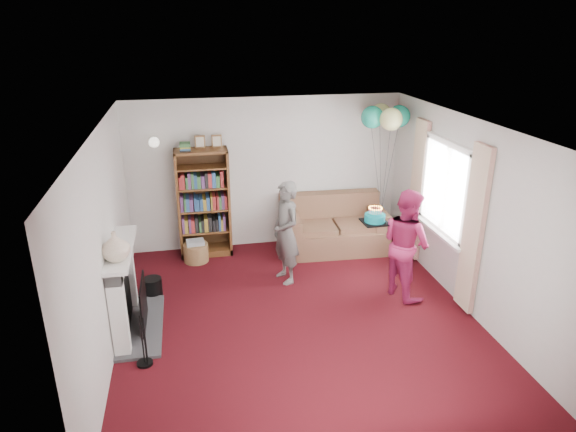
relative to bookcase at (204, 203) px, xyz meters
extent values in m
plane|color=black|center=(1.06, -2.30, -0.87)|extent=(5.00, 5.00, 0.00)
cube|color=silver|center=(1.06, 0.21, 0.38)|extent=(4.50, 0.02, 2.50)
cube|color=silver|center=(-1.20, -2.30, 0.38)|extent=(0.02, 5.00, 2.50)
cube|color=silver|center=(3.32, -2.30, 0.38)|extent=(0.02, 5.00, 2.50)
cube|color=white|center=(1.06, -2.30, 1.64)|extent=(4.50, 5.00, 0.01)
cube|color=#3F3F42|center=(-0.94, -2.10, -0.85)|extent=(0.55, 1.40, 0.04)
cube|color=white|center=(-1.09, -2.65, -0.34)|extent=(0.18, 0.14, 1.06)
cube|color=white|center=(-1.09, -1.55, -0.34)|extent=(0.18, 0.14, 1.06)
cube|color=white|center=(-1.09, -2.10, 0.13)|extent=(0.18, 1.24, 0.16)
cube|color=white|center=(-1.06, -2.10, 0.23)|extent=(0.28, 1.35, 0.05)
cube|color=black|center=(-1.11, -2.10, -0.39)|extent=(0.10, 0.80, 0.86)
cube|color=black|center=(-0.87, -2.10, -0.54)|extent=(0.02, 0.70, 0.60)
cylinder|color=black|center=(-0.84, -2.88, -0.55)|extent=(0.18, 0.18, 0.64)
cylinder|color=black|center=(-0.81, -1.30, -0.74)|extent=(0.26, 0.26, 0.26)
cube|color=white|center=(3.27, -1.70, 1.21)|extent=(0.08, 1.30, 0.08)
cube|color=white|center=(3.27, -1.70, -0.04)|extent=(0.08, 1.30, 0.08)
cube|color=white|center=(3.30, -1.70, 0.58)|extent=(0.01, 1.15, 1.20)
cube|color=white|center=(3.24, -1.70, -0.07)|extent=(0.14, 1.32, 0.04)
cube|color=beige|center=(3.26, -2.52, 0.28)|extent=(0.07, 0.38, 2.20)
cube|color=beige|center=(3.26, -0.88, 0.28)|extent=(0.07, 0.38, 2.20)
cylinder|color=gold|center=(-0.69, 0.15, 1.03)|extent=(0.04, 0.12, 0.04)
sphere|color=white|center=(-0.69, 0.06, 1.01)|extent=(0.16, 0.16, 0.16)
cube|color=#472B14|center=(0.00, 0.16, 0.01)|extent=(0.83, 0.04, 1.75)
cube|color=brown|center=(-0.39, -0.03, 0.01)|extent=(0.04, 0.42, 1.75)
cube|color=brown|center=(0.40, -0.03, 0.01)|extent=(0.04, 0.42, 1.75)
cube|color=brown|center=(0.00, -0.03, 0.87)|extent=(0.83, 0.42, 0.04)
cube|color=brown|center=(0.00, -0.03, -0.82)|extent=(0.83, 0.42, 0.10)
cube|color=brown|center=(0.00, -0.03, -0.45)|extent=(0.75, 0.38, 0.03)
cube|color=brown|center=(0.00, -0.03, -0.08)|extent=(0.75, 0.38, 0.02)
cube|color=brown|center=(0.00, -0.03, 0.29)|extent=(0.75, 0.38, 0.02)
cube|color=brown|center=(0.00, -0.03, 0.61)|extent=(0.75, 0.38, 0.02)
cube|color=maroon|center=(-0.23, -0.05, 0.95)|extent=(0.16, 0.22, 0.12)
cube|color=brown|center=(0.00, 0.02, 1.00)|extent=(0.16, 0.02, 0.20)
cube|color=brown|center=(0.26, 0.02, 1.00)|extent=(0.16, 0.02, 0.20)
cube|color=brown|center=(2.11, -0.30, -0.67)|extent=(1.70, 0.90, 0.40)
cube|color=brown|center=(2.11, 0.03, -0.32)|extent=(1.70, 0.24, 0.70)
cube|color=brown|center=(1.38, -0.30, -0.47)|extent=(0.24, 0.85, 0.55)
cube|color=brown|center=(2.84, -0.30, -0.47)|extent=(0.24, 0.85, 0.55)
cube|color=brown|center=(1.73, -0.38, -0.44)|extent=(0.72, 0.60, 0.12)
cube|color=brown|center=(2.49, -0.38, -0.44)|extent=(0.72, 0.60, 0.12)
cylinder|color=#9B7348|center=(-0.18, -0.31, -0.72)|extent=(0.39, 0.39, 0.30)
cube|color=beige|center=(-0.18, -0.31, -0.54)|extent=(0.28, 0.22, 0.06)
imported|color=black|center=(1.11, -1.22, -0.10)|extent=(0.50, 0.63, 1.53)
imported|color=#AB2256|center=(2.64, -1.94, -0.10)|extent=(0.79, 0.89, 1.54)
cube|color=black|center=(2.24, -1.77, 0.18)|extent=(0.34, 0.34, 0.02)
cylinder|color=#0C8790|center=(2.24, -1.77, 0.24)|extent=(0.28, 0.28, 0.10)
cylinder|color=#0C8790|center=(2.24, -1.77, 0.30)|extent=(0.21, 0.21, 0.04)
cylinder|color=#DB6199|center=(2.32, -1.77, 0.34)|extent=(0.01, 0.01, 0.09)
sphere|color=orange|center=(2.32, -1.77, 0.39)|extent=(0.02, 0.02, 0.02)
cylinder|color=#DB6199|center=(2.32, -1.74, 0.34)|extent=(0.01, 0.01, 0.09)
sphere|color=orange|center=(2.32, -1.74, 0.39)|extent=(0.02, 0.02, 0.02)
cylinder|color=#DB6199|center=(2.30, -1.71, 0.34)|extent=(0.01, 0.01, 0.09)
sphere|color=orange|center=(2.30, -1.71, 0.39)|extent=(0.02, 0.02, 0.02)
cylinder|color=#DB6199|center=(2.28, -1.70, 0.34)|extent=(0.01, 0.01, 0.09)
sphere|color=orange|center=(2.28, -1.70, 0.39)|extent=(0.02, 0.02, 0.02)
cylinder|color=#DB6199|center=(2.25, -1.69, 0.34)|extent=(0.01, 0.01, 0.09)
sphere|color=orange|center=(2.25, -1.69, 0.39)|extent=(0.02, 0.02, 0.02)
cylinder|color=#DB6199|center=(2.22, -1.69, 0.34)|extent=(0.01, 0.01, 0.09)
sphere|color=orange|center=(2.22, -1.69, 0.39)|extent=(0.02, 0.02, 0.02)
cylinder|color=#DB6199|center=(2.19, -1.70, 0.34)|extent=(0.01, 0.01, 0.09)
sphere|color=orange|center=(2.19, -1.70, 0.39)|extent=(0.02, 0.02, 0.02)
cylinder|color=#DB6199|center=(2.17, -1.71, 0.34)|extent=(0.01, 0.01, 0.09)
sphere|color=orange|center=(2.17, -1.71, 0.39)|extent=(0.02, 0.02, 0.02)
cylinder|color=#DB6199|center=(2.16, -1.74, 0.34)|extent=(0.01, 0.01, 0.09)
sphere|color=orange|center=(2.16, -1.74, 0.39)|extent=(0.02, 0.02, 0.02)
cylinder|color=#DB6199|center=(2.15, -1.77, 0.34)|extent=(0.01, 0.01, 0.09)
sphere|color=orange|center=(2.15, -1.77, 0.39)|extent=(0.02, 0.02, 0.02)
cylinder|color=#DB6199|center=(2.16, -1.80, 0.34)|extent=(0.01, 0.01, 0.09)
sphere|color=orange|center=(2.16, -1.80, 0.39)|extent=(0.02, 0.02, 0.02)
cylinder|color=#DB6199|center=(2.17, -1.82, 0.34)|extent=(0.01, 0.01, 0.09)
sphere|color=orange|center=(2.17, -1.82, 0.39)|extent=(0.02, 0.02, 0.02)
cylinder|color=#DB6199|center=(2.19, -1.84, 0.34)|extent=(0.01, 0.01, 0.09)
sphere|color=orange|center=(2.19, -1.84, 0.39)|extent=(0.02, 0.02, 0.02)
cylinder|color=#DB6199|center=(2.22, -1.85, 0.34)|extent=(0.01, 0.01, 0.09)
sphere|color=orange|center=(2.22, -1.85, 0.39)|extent=(0.02, 0.02, 0.02)
cylinder|color=#DB6199|center=(2.25, -1.85, 0.34)|extent=(0.01, 0.01, 0.09)
sphere|color=orange|center=(2.25, -1.85, 0.39)|extent=(0.02, 0.02, 0.02)
cylinder|color=#DB6199|center=(2.28, -1.84, 0.34)|extent=(0.01, 0.01, 0.09)
sphere|color=orange|center=(2.28, -1.84, 0.39)|extent=(0.02, 0.02, 0.02)
cylinder|color=#DB6199|center=(2.30, -1.82, 0.34)|extent=(0.01, 0.01, 0.09)
sphere|color=orange|center=(2.30, -1.82, 0.39)|extent=(0.02, 0.02, 0.02)
cylinder|color=#DB6199|center=(2.32, -1.80, 0.34)|extent=(0.01, 0.01, 0.09)
sphere|color=orange|center=(2.32, -1.80, 0.39)|extent=(0.02, 0.02, 0.02)
sphere|color=#3F3F3F|center=(2.84, -0.50, -0.19)|extent=(0.02, 0.02, 0.02)
sphere|color=#199E7E|center=(3.08, -0.38, 1.35)|extent=(0.35, 0.35, 0.35)
sphere|color=#D5DB86|center=(2.86, -0.16, 1.35)|extent=(0.35, 0.35, 0.35)
sphere|color=#199E7E|center=(2.64, -0.38, 1.35)|extent=(0.35, 0.35, 0.35)
sphere|color=#D5DB86|center=(2.86, -0.60, 1.35)|extent=(0.35, 0.35, 0.35)
imported|color=beige|center=(-1.06, -2.45, 0.43)|extent=(0.39, 0.39, 0.33)
camera|label=1|loc=(-0.21, -7.90, 2.77)|focal=32.00mm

